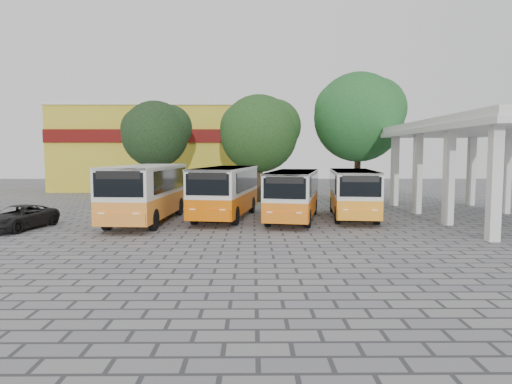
{
  "coord_description": "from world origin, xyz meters",
  "views": [
    {
      "loc": [
        -1.97,
        -20.85,
        3.56
      ],
      "look_at": [
        -1.78,
        3.79,
        1.5
      ],
      "focal_mm": 32.0,
      "sensor_mm": 36.0,
      "label": 1
    }
  ],
  "objects_px": {
    "bus_centre_right": "(293,192)",
    "bus_far_right": "(353,190)",
    "bus_far_left": "(146,189)",
    "bus_centre_left": "(226,189)",
    "parked_car": "(18,217)"
  },
  "relations": [
    {
      "from": "bus_centre_left",
      "to": "bus_far_right",
      "type": "bearing_deg",
      "value": 10.01
    },
    {
      "from": "bus_far_left",
      "to": "bus_centre_right",
      "type": "bearing_deg",
      "value": 7.74
    },
    {
      "from": "bus_centre_left",
      "to": "bus_centre_right",
      "type": "height_order",
      "value": "bus_centre_left"
    },
    {
      "from": "bus_centre_right",
      "to": "bus_far_right",
      "type": "height_order",
      "value": "bus_far_right"
    },
    {
      "from": "bus_centre_right",
      "to": "bus_centre_left",
      "type": "bearing_deg",
      "value": 177.31
    },
    {
      "from": "bus_centre_right",
      "to": "bus_far_right",
      "type": "distance_m",
      "value": 3.57
    },
    {
      "from": "bus_far_left",
      "to": "parked_car",
      "type": "xyz_separation_m",
      "value": [
        -5.54,
        -2.29,
        -1.15
      ]
    },
    {
      "from": "parked_car",
      "to": "bus_centre_left",
      "type": "bearing_deg",
      "value": 33.34
    },
    {
      "from": "bus_far_left",
      "to": "bus_centre_left",
      "type": "distance_m",
      "value": 4.31
    },
    {
      "from": "bus_far_right",
      "to": "parked_car",
      "type": "bearing_deg",
      "value": -160.07
    },
    {
      "from": "bus_centre_left",
      "to": "bus_centre_right",
      "type": "relative_size",
      "value": 1.06
    },
    {
      "from": "bus_centre_left",
      "to": "bus_far_right",
      "type": "distance_m",
      "value": 7.1
    },
    {
      "from": "bus_far_right",
      "to": "bus_centre_right",
      "type": "bearing_deg",
      "value": -156.72
    },
    {
      "from": "bus_centre_left",
      "to": "parked_car",
      "type": "relative_size",
      "value": 2.0
    },
    {
      "from": "bus_far_left",
      "to": "bus_far_right",
      "type": "distance_m",
      "value": 11.25
    }
  ]
}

